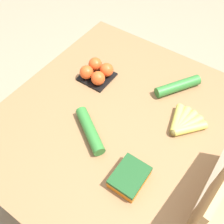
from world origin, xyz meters
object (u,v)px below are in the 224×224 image
(tomato_pack, at_px, (97,72))
(carrot_bag, at_px, (130,177))
(banana_bunch, at_px, (184,123))
(cucumber_near, at_px, (90,130))
(cucumber_far, at_px, (178,86))

(tomato_pack, height_order, carrot_bag, tomato_pack)
(banana_bunch, bearing_deg, tomato_pack, -92.52)
(tomato_pack, relative_size, cucumber_near, 0.68)
(carrot_bag, xyz_separation_m, cucumber_near, (-0.08, -0.26, -0.00))
(tomato_pack, height_order, cucumber_far, tomato_pack)
(banana_bunch, height_order, tomato_pack, tomato_pack)
(banana_bunch, distance_m, carrot_bag, 0.36)
(tomato_pack, distance_m, carrot_bag, 0.58)
(carrot_bag, bearing_deg, cucumber_far, -173.53)
(cucumber_near, distance_m, cucumber_far, 0.50)
(tomato_pack, relative_size, carrot_bag, 1.06)
(banana_bunch, distance_m, cucumber_near, 0.42)
(banana_bunch, relative_size, carrot_bag, 1.15)
(cucumber_near, relative_size, cucumber_far, 1.00)
(cucumber_far, bearing_deg, tomato_pack, -67.04)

